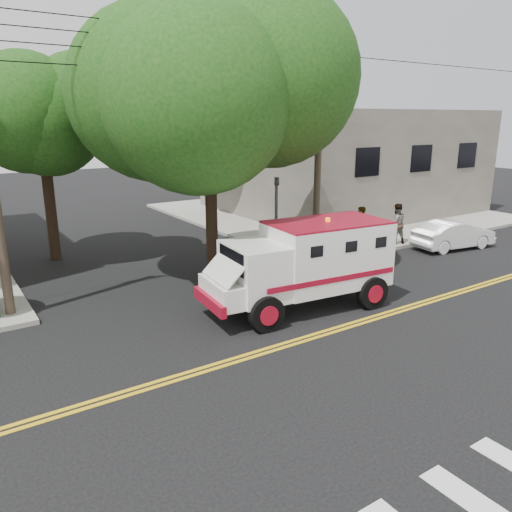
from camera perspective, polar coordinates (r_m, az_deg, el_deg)
ground at (r=13.23m, az=3.09°, el=-10.22°), size 100.00×100.00×0.00m
sidewalk_ne at (r=31.45m, az=8.21°, el=5.01°), size 17.00×17.00×0.15m
building_right at (r=32.42m, az=9.84°, el=10.74°), size 14.00×12.00×6.00m
utility_pole_right at (r=20.73m, az=7.13°, el=12.00°), size 0.28×0.28×9.00m
tree_main at (r=18.23m, az=-3.75°, el=20.10°), size 6.08×5.70×9.85m
tree_left at (r=21.77m, az=-22.45°, el=14.39°), size 4.48×4.20×7.70m
tree_right at (r=29.93m, az=-1.32°, el=16.22°), size 4.80×4.50×8.20m
traffic_signal at (r=19.00m, az=2.32°, el=4.87°), size 0.15×0.18×3.60m
armored_truck at (r=15.33m, az=5.73°, el=-0.51°), size 6.07×2.87×2.68m
parked_sedan at (r=24.22m, az=21.66°, el=2.29°), size 4.08×1.92×1.29m
pedestrian_a at (r=21.96m, az=11.74°, el=3.06°), size 0.83×0.82×1.94m
pedestrian_b at (r=23.65m, az=15.72°, el=3.58°), size 1.08×0.95×1.85m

